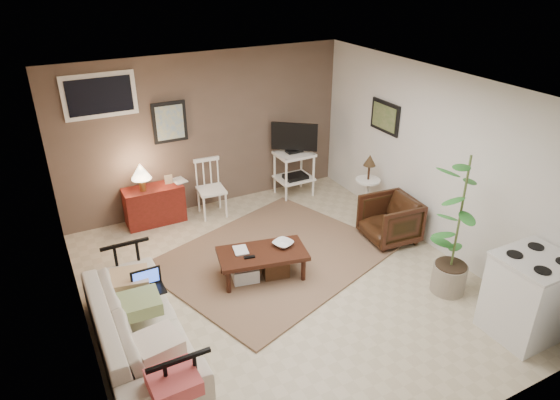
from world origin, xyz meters
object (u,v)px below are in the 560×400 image
spindle_chair (211,190)px  armchair (390,218)px  tv_stand (294,158)px  red_console (153,202)px  coffee_table (262,263)px  stove (529,296)px  potted_plant (459,222)px  side_table (368,178)px  sofa (138,318)px

spindle_chair → armchair: bearing=-44.4°
armchair → tv_stand: bearing=-161.1°
red_console → tv_stand: (2.32, -0.14, 0.31)m
coffee_table → tv_stand: tv_stand is taller
spindle_chair → stove: (1.98, -4.06, 0.06)m
stove → potted_plant: bearing=100.7°
tv_stand → side_table: (0.63, -1.14, -0.04)m
coffee_table → tv_stand: size_ratio=0.94×
coffee_table → potted_plant: potted_plant is taller
coffee_table → sofa: size_ratio=0.56×
coffee_table → tv_stand: bearing=51.4°
spindle_chair → coffee_table: bearing=-91.8°
armchair → potted_plant: (-0.12, -1.27, 0.59)m
red_console → sofa: bearing=-107.7°
coffee_table → potted_plant: (1.86, -1.27, 0.72)m
coffee_table → stove: stove is taller
armchair → stove: (0.05, -2.17, 0.12)m
red_console → spindle_chair: size_ratio=1.13×
sofa → side_table: size_ratio=2.09×
red_console → stove: bearing=-56.1°
spindle_chair → tv_stand: bearing=0.6°
coffee_table → side_table: bearing=19.5°
coffee_table → side_table: size_ratio=1.17×
tv_stand → potted_plant: 3.20m
side_table → sofa: bearing=-160.7°
spindle_chair → red_console: bearing=170.0°
tv_stand → side_table: 1.31m
stove → coffee_table: bearing=133.2°
coffee_table → spindle_chair: bearing=88.2°
spindle_chair → side_table: side_table is taller
spindle_chair → tv_stand: (1.46, 0.02, 0.25)m
red_console → armchair: size_ratio=1.42×
spindle_chair → stove: 4.51m
coffee_table → stove: (2.03, -2.17, 0.24)m
tv_stand → potted_plant: potted_plant is taller
red_console → side_table: size_ratio=1.00×
armchair → sofa: bearing=-76.0°
red_console → spindle_chair: (0.86, -0.15, 0.07)m
sofa → stove: stove is taller
potted_plant → tv_stand: bearing=96.2°
coffee_table → sofa: sofa is taller
coffee_table → spindle_chair: size_ratio=1.33×
sofa → tv_stand: 4.01m
tv_stand → potted_plant: bearing=-83.8°
sofa → coffee_table: bearing=-71.1°
spindle_chair → tv_stand: 1.48m
armchair → red_console: bearing=-121.1°
side_table → red_console: bearing=156.5°
side_table → stove: bearing=-92.3°
coffee_table → armchair: armchair is taller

